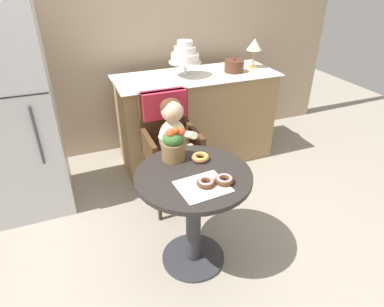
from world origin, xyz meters
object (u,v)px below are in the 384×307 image
object	(u,v)px
donut_mid	(206,182)
flower_vase	(173,144)
wicker_chair	(168,132)
donut_front	(200,157)
table_lamp	(254,46)
cafe_table	(193,201)
seated_child	(174,136)
donut_side	(224,180)
refrigerator	(10,112)
tiered_cake_stand	(185,55)
round_layer_cake	(234,66)

from	to	relation	value
donut_mid	flower_vase	distance (m)	0.37
wicker_chair	donut_front	xyz separation A→B (m)	(0.02, -0.62, 0.10)
table_lamp	flower_vase	bearing A→B (deg)	-137.73
cafe_table	seated_child	world-z (taller)	seated_child
donut_side	refrigerator	bearing A→B (deg)	133.27
donut_mid	refrigerator	bearing A→B (deg)	130.86
seated_child	tiered_cake_stand	distance (m)	0.89
table_lamp	cafe_table	bearing A→B (deg)	-131.46
tiered_cake_stand	table_lamp	distance (m)	0.73
seated_child	donut_mid	world-z (taller)	seated_child
wicker_chair	tiered_cake_stand	distance (m)	0.79
donut_mid	cafe_table	bearing A→B (deg)	98.73
cafe_table	flower_vase	bearing A→B (deg)	104.35
round_layer_cake	refrigerator	world-z (taller)	refrigerator
flower_vase	tiered_cake_stand	distance (m)	1.22
flower_vase	round_layer_cake	size ratio (longest dim) A/B	1.25
seated_child	refrigerator	distance (m)	1.25
cafe_table	seated_child	distance (m)	0.63
cafe_table	donut_front	distance (m)	0.29
donut_front	donut_mid	size ratio (longest dim) A/B	1.07
seated_child	flower_vase	bearing A→B (deg)	-109.10
donut_mid	table_lamp	world-z (taller)	table_lamp
donut_mid	refrigerator	distance (m)	1.64
flower_vase	refrigerator	size ratio (longest dim) A/B	0.14
seated_child	donut_side	distance (m)	0.76
cafe_table	wicker_chair	size ratio (longest dim) A/B	0.75
seated_child	cafe_table	bearing A→B (deg)	-97.66
tiered_cake_stand	refrigerator	distance (m)	1.52
cafe_table	flower_vase	size ratio (longest dim) A/B	3.08
cafe_table	tiered_cake_stand	distance (m)	1.49
donut_mid	round_layer_cake	world-z (taller)	round_layer_cake
wicker_chair	round_layer_cake	size ratio (longest dim) A/B	5.11
flower_vase	refrigerator	bearing A→B (deg)	138.26
cafe_table	round_layer_cake	size ratio (longest dim) A/B	3.86
cafe_table	donut_front	bearing A→B (deg)	52.72
seated_child	refrigerator	world-z (taller)	refrigerator
donut_side	refrigerator	size ratio (longest dim) A/B	0.07
donut_mid	donut_side	xyz separation A→B (m)	(0.11, -0.02, 0.00)
round_layer_cake	table_lamp	xyz separation A→B (m)	(0.24, 0.06, 0.16)
wicker_chair	flower_vase	bearing A→B (deg)	-103.39
donut_front	donut_side	bearing A→B (deg)	-84.42
seated_child	donut_mid	size ratio (longest dim) A/B	6.65
wicker_chair	seated_child	world-z (taller)	seated_child
donut_front	table_lamp	xyz separation A→B (m)	(1.07, 1.19, 0.38)
donut_side	flower_vase	xyz separation A→B (m)	(-0.18, 0.37, 0.09)
wicker_chair	donut_side	xyz separation A→B (m)	(0.05, -0.91, 0.10)
refrigerator	tiered_cake_stand	bearing A→B (deg)	7.67
refrigerator	donut_side	bearing A→B (deg)	-46.73
donut_mid	donut_side	size ratio (longest dim) A/B	0.98
cafe_table	donut_side	distance (m)	0.31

